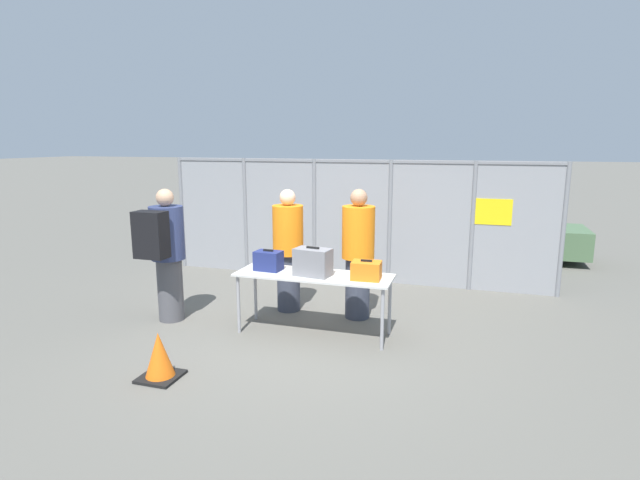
# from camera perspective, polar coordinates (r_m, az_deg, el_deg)

# --- Properties ---
(ground_plane) EXTENTS (120.00, 120.00, 0.00)m
(ground_plane) POSITION_cam_1_polar(r_m,az_deg,el_deg) (6.18, -2.44, -10.84)
(ground_plane) COLOR #605E56
(fence_section) EXTENTS (6.53, 0.07, 2.03)m
(fence_section) POSITION_cam_1_polar(r_m,az_deg,el_deg) (8.34, 3.72, 2.52)
(fence_section) COLOR gray
(fence_section) RESTS_ON ground_plane
(inspection_table) EXTENTS (1.89, 0.62, 0.75)m
(inspection_table) POSITION_cam_1_polar(r_m,az_deg,el_deg) (6.02, -0.73, -4.52)
(inspection_table) COLOR silver
(inspection_table) RESTS_ON ground_plane
(suitcase_navy) EXTENTS (0.34, 0.24, 0.26)m
(suitcase_navy) POSITION_cam_1_polar(r_m,az_deg,el_deg) (6.19, -5.91, -2.36)
(suitcase_navy) COLOR navy
(suitcase_navy) RESTS_ON inspection_table
(suitcase_grey) EXTENTS (0.46, 0.31, 0.35)m
(suitcase_grey) POSITION_cam_1_polar(r_m,az_deg,el_deg) (5.90, -0.82, -2.54)
(suitcase_grey) COLOR slate
(suitcase_grey) RESTS_ON inspection_table
(suitcase_orange) EXTENTS (0.35, 0.27, 0.23)m
(suitcase_orange) POSITION_cam_1_polar(r_m,az_deg,el_deg) (5.78, 5.31, -3.48)
(suitcase_orange) COLOR orange
(suitcase_orange) RESTS_ON inspection_table
(traveler_hooded) EXTENTS (0.43, 0.66, 1.73)m
(traveler_hooded) POSITION_cam_1_polar(r_m,az_deg,el_deg) (6.67, -17.28, -1.11)
(traveler_hooded) COLOR #4C4C51
(traveler_hooded) RESTS_ON ground_plane
(security_worker_near) EXTENTS (0.43, 0.43, 1.72)m
(security_worker_near) POSITION_cam_1_polar(r_m,az_deg,el_deg) (6.54, 4.37, -1.44)
(security_worker_near) COLOR #383D4C
(security_worker_near) RESTS_ON ground_plane
(security_worker_far) EXTENTS (0.42, 0.42, 1.69)m
(security_worker_far) POSITION_cam_1_polar(r_m,az_deg,el_deg) (6.84, -3.66, -1.02)
(security_worker_far) COLOR #383D4C
(security_worker_far) RESTS_ON ground_plane
(utility_trailer) EXTENTS (3.79, 1.87, 0.67)m
(utility_trailer) POSITION_cam_1_polar(r_m,az_deg,el_deg) (10.70, 20.47, 0.10)
(utility_trailer) COLOR #4C6B47
(utility_trailer) RESTS_ON ground_plane
(traffic_cone) EXTENTS (0.38, 0.38, 0.48)m
(traffic_cone) POSITION_cam_1_polar(r_m,az_deg,el_deg) (5.31, -17.89, -12.66)
(traffic_cone) COLOR black
(traffic_cone) RESTS_ON ground_plane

